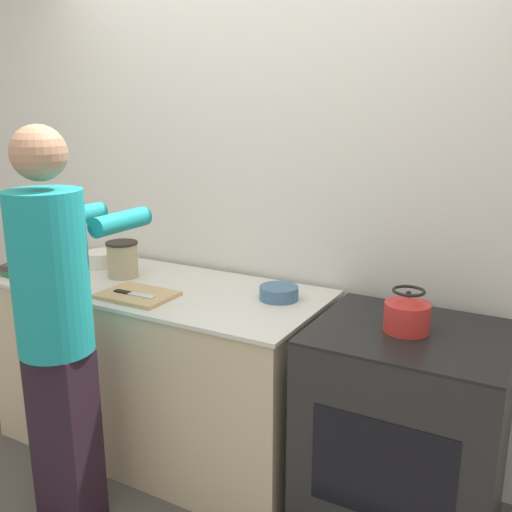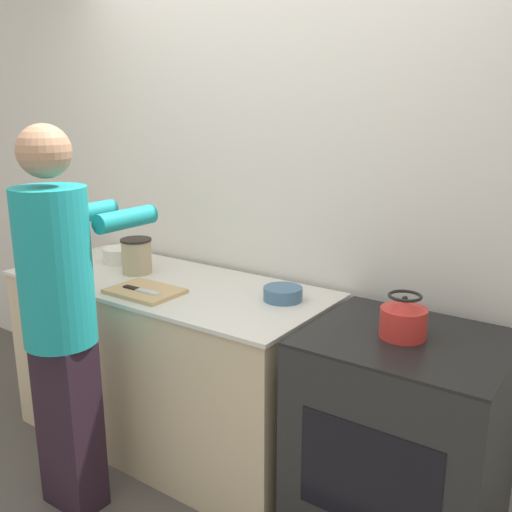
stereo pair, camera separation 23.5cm
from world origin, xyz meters
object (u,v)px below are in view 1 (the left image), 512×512
at_px(oven, 403,436).
at_px(canister_jar, 123,259).
at_px(kettle, 407,314).
at_px(person, 57,317).
at_px(knife, 133,294).
at_px(cutting_board, 137,295).
at_px(bowl_prep, 279,293).

bearing_deg(oven, canister_jar, 177.65).
bearing_deg(canister_jar, kettle, -2.74).
bearing_deg(person, knife, 82.21).
relative_size(person, canister_jar, 9.17).
bearing_deg(knife, canister_jar, 136.92).
relative_size(knife, canister_jar, 1.19).
bearing_deg(cutting_board, bowl_prep, 26.13).
distance_m(person, bowl_prep, 0.95).
bearing_deg(knife, cutting_board, 78.34).
height_order(bowl_prep, canister_jar, canister_jar).
bearing_deg(person, canister_jar, 108.79).
bearing_deg(oven, kettle, -153.26).
distance_m(kettle, canister_jar, 1.47).
relative_size(knife, kettle, 1.25).
relative_size(kettle, canister_jar, 0.95).
xyz_separation_m(person, cutting_board, (0.06, 0.42, -0.02)).
bearing_deg(person, oven, 24.26).
xyz_separation_m(oven, cutting_board, (-1.22, -0.15, 0.45)).
relative_size(cutting_board, canister_jar, 1.83).
height_order(oven, canister_jar, canister_jar).
distance_m(person, canister_jar, 0.67).
height_order(oven, person, person).
bearing_deg(knife, kettle, 6.38).
bearing_deg(kettle, knife, -172.01).
xyz_separation_m(cutting_board, knife, (-0.00, -0.02, 0.01)).
distance_m(bowl_prep, canister_jar, 0.86).
xyz_separation_m(oven, kettle, (-0.02, -0.01, 0.53)).
distance_m(person, knife, 0.40).
distance_m(knife, canister_jar, 0.37).
relative_size(person, knife, 7.73).
xyz_separation_m(knife, bowl_prep, (0.59, 0.31, 0.01)).
height_order(person, canister_jar, person).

